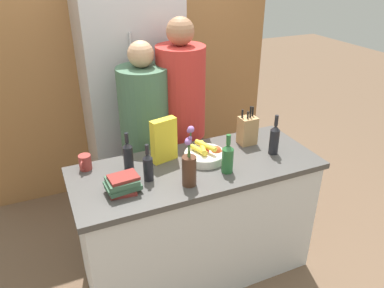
{
  "coord_description": "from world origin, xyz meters",
  "views": [
    {
      "loc": [
        -0.89,
        -1.93,
        2.16
      ],
      "look_at": [
        0.0,
        0.08,
        1.03
      ],
      "focal_mm": 35.0,
      "sensor_mm": 36.0,
      "label": 1
    }
  ],
  "objects": [
    {
      "name": "ground_plane",
      "position": [
        0.0,
        0.0,
        0.0
      ],
      "size": [
        14.0,
        14.0,
        0.0
      ],
      "primitive_type": "plane",
      "color": "brown"
    },
    {
      "name": "kitchen_island",
      "position": [
        0.0,
        0.0,
        0.46
      ],
      "size": [
        1.65,
        0.67,
        0.91
      ],
      "color": "silver",
      "rests_on": "ground_plane"
    },
    {
      "name": "back_wall_wood",
      "position": [
        0.0,
        1.52,
        1.3
      ],
      "size": [
        2.85,
        0.12,
        2.6
      ],
      "color": "#9E6B3D",
      "rests_on": "ground_plane"
    },
    {
      "name": "refrigerator",
      "position": [
        -0.11,
        1.16,
        0.99
      ],
      "size": [
        0.81,
        0.63,
        1.98
      ],
      "color": "#B7B7BC",
      "rests_on": "ground_plane"
    },
    {
      "name": "fruit_bowl",
      "position": [
        0.08,
        0.05,
        0.95
      ],
      "size": [
        0.28,
        0.28,
        0.11
      ],
      "color": "silver",
      "rests_on": "kitchen_island"
    },
    {
      "name": "knife_block",
      "position": [
        0.47,
        0.15,
        1.01
      ],
      "size": [
        0.12,
        0.1,
        0.29
      ],
      "color": "tan",
      "rests_on": "kitchen_island"
    },
    {
      "name": "flower_vase",
      "position": [
        -0.14,
        -0.19,
        1.03
      ],
      "size": [
        0.09,
        0.09,
        0.38
      ],
      "color": "#4C2D1E",
      "rests_on": "kitchen_island"
    },
    {
      "name": "cereal_box",
      "position": [
        -0.17,
        0.15,
        1.06
      ],
      "size": [
        0.18,
        0.1,
        0.3
      ],
      "color": "yellow",
      "rests_on": "kitchen_island"
    },
    {
      "name": "coffee_mug",
      "position": [
        -0.68,
        0.25,
        0.96
      ],
      "size": [
        0.08,
        0.11,
        0.1
      ],
      "color": "#99332D",
      "rests_on": "kitchen_island"
    },
    {
      "name": "book_stack",
      "position": [
        -0.52,
        -0.1,
        0.97
      ],
      "size": [
        0.21,
        0.16,
        0.11
      ],
      "color": "maroon",
      "rests_on": "kitchen_island"
    },
    {
      "name": "bottle_oil",
      "position": [
        0.55,
        -0.06,
        1.02
      ],
      "size": [
        0.07,
        0.07,
        0.29
      ],
      "color": "black",
      "rests_on": "kitchen_island"
    },
    {
      "name": "bottle_vinegar",
      "position": [
        -0.42,
        0.14,
        1.01
      ],
      "size": [
        0.06,
        0.06,
        0.26
      ],
      "color": "black",
      "rests_on": "kitchen_island"
    },
    {
      "name": "bottle_wine",
      "position": [
        0.14,
        -0.15,
        1.01
      ],
      "size": [
        0.07,
        0.07,
        0.26
      ],
      "color": "#286633",
      "rests_on": "kitchen_island"
    },
    {
      "name": "bottle_water",
      "position": [
        -0.34,
        -0.04,
        1.01
      ],
      "size": [
        0.06,
        0.06,
        0.24
      ],
      "color": "black",
      "rests_on": "kitchen_island"
    },
    {
      "name": "person_at_sink",
      "position": [
        -0.16,
        0.6,
        0.9
      ],
      "size": [
        0.38,
        0.38,
        1.62
      ],
      "rotation": [
        0.0,
        0.0,
        -0.4
      ],
      "color": "#383842",
      "rests_on": "ground_plane"
    },
    {
      "name": "person_in_blue",
      "position": [
        0.14,
        0.61,
        0.99
      ],
      "size": [
        0.37,
        0.37,
        1.76
      ],
      "rotation": [
        0.0,
        0.0,
        0.13
      ],
      "color": "#383842",
      "rests_on": "ground_plane"
    }
  ]
}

